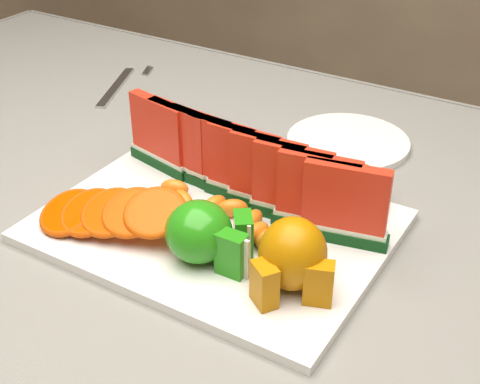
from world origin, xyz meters
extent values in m
cube|color=#513B1E|center=(0.00, 0.00, 0.73)|extent=(1.40, 0.90, 0.03)
cube|color=#513B1E|center=(-0.64, 0.39, 0.36)|extent=(0.06, 0.06, 0.72)
cube|color=gray|center=(0.00, 0.00, 0.75)|extent=(1.52, 1.02, 0.01)
cube|color=gray|center=(0.00, 0.51, 0.66)|extent=(1.52, 0.01, 0.20)
cube|color=silver|center=(0.09, 0.00, 0.76)|extent=(0.40, 0.30, 0.01)
ellipsoid|color=#399614|center=(0.11, -0.07, 0.80)|extent=(0.10, 0.10, 0.07)
cube|color=#399614|center=(0.16, -0.08, 0.80)|extent=(0.03, 0.02, 0.05)
cube|color=beige|center=(0.16, -0.08, 0.80)|extent=(0.03, 0.00, 0.05)
cube|color=#399614|center=(0.15, -0.04, 0.80)|extent=(0.04, 0.04, 0.05)
cube|color=beige|center=(0.15, -0.04, 0.80)|extent=(0.02, 0.03, 0.05)
ellipsoid|color=#B38A17|center=(0.22, -0.06, 0.81)|extent=(0.09, 0.09, 0.08)
cube|color=#B38A17|center=(0.21, -0.10, 0.79)|extent=(0.04, 0.03, 0.05)
cube|color=#B38A17|center=(0.25, -0.07, 0.79)|extent=(0.03, 0.03, 0.05)
cylinder|color=silver|center=(0.14, 0.28, 0.76)|extent=(0.21, 0.21, 0.01)
cube|color=silver|center=(-0.29, 0.26, 0.76)|extent=(0.08, 0.16, 0.00)
cube|color=silver|center=(-0.30, 0.35, 0.76)|extent=(0.02, 0.04, 0.00)
cube|color=silver|center=(-0.29, 0.35, 0.76)|extent=(0.02, 0.04, 0.00)
cube|color=silver|center=(-0.29, 0.35, 0.76)|extent=(0.02, 0.04, 0.00)
cube|color=#093E08|center=(-0.05, 0.07, 0.78)|extent=(0.11, 0.04, 0.01)
cube|color=silver|center=(-0.05, 0.07, 0.79)|extent=(0.10, 0.04, 0.01)
cube|color=red|center=(-0.05, 0.07, 0.83)|extent=(0.10, 0.04, 0.08)
cube|color=#093E08|center=(-0.01, 0.07, 0.78)|extent=(0.11, 0.04, 0.01)
cube|color=silver|center=(-0.01, 0.07, 0.79)|extent=(0.10, 0.03, 0.01)
cube|color=red|center=(-0.01, 0.07, 0.83)|extent=(0.10, 0.03, 0.08)
cube|color=#093E08|center=(0.02, 0.06, 0.78)|extent=(0.11, 0.03, 0.01)
cube|color=silver|center=(0.02, 0.06, 0.79)|extent=(0.10, 0.03, 0.01)
cube|color=red|center=(0.02, 0.06, 0.83)|extent=(0.10, 0.03, 0.08)
cube|color=#093E08|center=(0.06, 0.06, 0.78)|extent=(0.11, 0.03, 0.01)
cube|color=silver|center=(0.06, 0.06, 0.79)|extent=(0.10, 0.02, 0.01)
cube|color=red|center=(0.06, 0.06, 0.83)|extent=(0.10, 0.02, 0.08)
cube|color=#093E08|center=(0.09, 0.05, 0.78)|extent=(0.10, 0.02, 0.01)
cube|color=silver|center=(0.09, 0.05, 0.79)|extent=(0.10, 0.02, 0.01)
cube|color=red|center=(0.09, 0.05, 0.83)|extent=(0.09, 0.02, 0.08)
cube|color=#093E08|center=(0.13, 0.05, 0.78)|extent=(0.11, 0.03, 0.01)
cube|color=silver|center=(0.13, 0.05, 0.79)|extent=(0.10, 0.02, 0.01)
cube|color=red|center=(0.13, 0.05, 0.83)|extent=(0.10, 0.02, 0.08)
cube|color=#093E08|center=(0.16, 0.05, 0.78)|extent=(0.11, 0.03, 0.01)
cube|color=silver|center=(0.16, 0.05, 0.79)|extent=(0.10, 0.03, 0.01)
cube|color=red|center=(0.16, 0.05, 0.83)|extent=(0.10, 0.03, 0.08)
cube|color=#093E08|center=(0.20, 0.04, 0.78)|extent=(0.11, 0.04, 0.01)
cube|color=silver|center=(0.20, 0.04, 0.79)|extent=(0.10, 0.03, 0.01)
cube|color=red|center=(0.20, 0.04, 0.83)|extent=(0.10, 0.03, 0.08)
cube|color=#093E08|center=(0.23, 0.04, 0.78)|extent=(0.11, 0.04, 0.01)
cube|color=silver|center=(0.23, 0.04, 0.79)|extent=(0.10, 0.04, 0.01)
cube|color=red|center=(0.23, 0.04, 0.83)|extent=(0.10, 0.04, 0.08)
cylinder|color=#EC4518|center=(-0.06, -0.10, 0.79)|extent=(0.08, 0.08, 0.03)
torus|color=#B84400|center=(-0.06, -0.10, 0.79)|extent=(0.09, 0.09, 0.03)
cylinder|color=#EC4518|center=(-0.03, -0.09, 0.79)|extent=(0.07, 0.07, 0.03)
torus|color=#B84400|center=(-0.03, -0.09, 0.79)|extent=(0.08, 0.08, 0.03)
cylinder|color=#EC4518|center=(0.00, -0.08, 0.80)|extent=(0.07, 0.07, 0.03)
torus|color=#B84400|center=(0.00, -0.08, 0.80)|extent=(0.08, 0.07, 0.03)
cylinder|color=#EC4518|center=(0.02, -0.07, 0.80)|extent=(0.07, 0.07, 0.03)
torus|color=#B84400|center=(0.02, -0.07, 0.80)|extent=(0.08, 0.08, 0.03)
cylinder|color=#EC4518|center=(0.05, -0.06, 0.80)|extent=(0.08, 0.08, 0.03)
torus|color=#B84400|center=(0.05, -0.06, 0.80)|extent=(0.09, 0.09, 0.03)
cylinder|color=#EC4518|center=(-0.03, 0.11, 0.78)|extent=(0.07, 0.07, 0.03)
torus|color=#B84400|center=(-0.03, 0.11, 0.78)|extent=(0.08, 0.08, 0.03)
cylinder|color=#EC4518|center=(0.02, 0.11, 0.79)|extent=(0.08, 0.08, 0.03)
torus|color=#B84400|center=(0.02, 0.11, 0.79)|extent=(0.09, 0.09, 0.03)
cylinder|color=#EC4518|center=(0.07, 0.11, 0.79)|extent=(0.08, 0.08, 0.03)
torus|color=#B84400|center=(0.07, 0.11, 0.79)|extent=(0.09, 0.09, 0.03)
cylinder|color=#EC4518|center=(0.11, 0.11, 0.79)|extent=(0.09, 0.09, 0.03)
torus|color=#B84400|center=(0.11, 0.11, 0.79)|extent=(0.10, 0.10, 0.03)
cylinder|color=#EC4518|center=(0.16, 0.11, 0.80)|extent=(0.09, 0.09, 0.03)
torus|color=#B84400|center=(0.16, 0.11, 0.80)|extent=(0.10, 0.10, 0.03)
cylinder|color=#EC4518|center=(0.21, 0.11, 0.80)|extent=(0.09, 0.09, 0.03)
torus|color=#B84400|center=(0.21, 0.11, 0.80)|extent=(0.11, 0.11, 0.03)
ellipsoid|color=#D3461D|center=(0.01, 0.02, 0.78)|extent=(0.04, 0.03, 0.02)
ellipsoid|color=#D3461D|center=(0.04, 0.00, 0.78)|extent=(0.04, 0.03, 0.02)
ellipsoid|color=#D3461D|center=(0.06, -0.01, 0.78)|extent=(0.04, 0.04, 0.02)
ellipsoid|color=#D3461D|center=(0.08, 0.01, 0.78)|extent=(0.03, 0.04, 0.02)
ellipsoid|color=#D3461D|center=(0.10, 0.02, 0.78)|extent=(0.04, 0.04, 0.02)
ellipsoid|color=#D3461D|center=(0.13, 0.01, 0.78)|extent=(0.02, 0.04, 0.02)
ellipsoid|color=#D3461D|center=(0.15, -0.01, 0.78)|extent=(0.03, 0.04, 0.02)
ellipsoid|color=#D3461D|center=(0.17, -0.01, 0.78)|extent=(0.03, 0.04, 0.02)
camera|label=1|loc=(0.45, -0.55, 1.22)|focal=50.00mm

